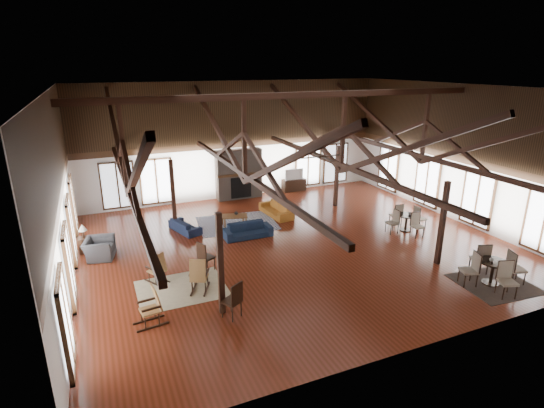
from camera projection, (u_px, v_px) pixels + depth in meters
name	position (u px, v px, depth m)	size (l,w,h in m)	color
floor	(294.00, 244.00, 16.79)	(16.00, 16.00, 0.00)	maroon
ceiling	(297.00, 88.00, 14.89)	(16.00, 14.00, 0.02)	black
wall_back	(236.00, 141.00, 21.94)	(16.00, 0.02, 6.00)	white
wall_front	(429.00, 239.00, 9.73)	(16.00, 0.02, 6.00)	white
wall_left	(59.00, 196.00, 12.86)	(0.02, 14.00, 6.00)	white
wall_right	(457.00, 154.00, 18.81)	(0.02, 14.00, 6.00)	white
roof_truss	(296.00, 144.00, 15.51)	(15.60, 14.07, 3.14)	black
post_grid	(295.00, 208.00, 16.30)	(8.16, 7.16, 3.05)	black
fireplace	(239.00, 174.00, 22.20)	(2.50, 0.69, 2.60)	brown
ceiling_fan	(321.00, 156.00, 14.92)	(1.60, 1.60, 0.75)	black
sofa_navy_front	(248.00, 230.00, 17.43)	(2.00, 0.78, 0.58)	black
sofa_navy_left	(185.00, 226.00, 18.03)	(0.67, 1.72, 0.50)	black
sofa_orange	(276.00, 209.00, 19.89)	(0.80, 2.04, 0.60)	#A05D1E
coffee_table	(234.00, 217.00, 18.70)	(1.27, 0.88, 0.44)	brown
vase	(236.00, 213.00, 18.77)	(0.18, 0.18, 0.18)	#B2B2B2
armchair	(99.00, 248.00, 15.55)	(0.98, 1.12, 0.73)	#2F2F31
side_table_lamp	(84.00, 242.00, 16.01)	(0.44, 0.44, 1.12)	black
rocking_chair_a	(158.00, 269.00, 13.74)	(0.77, 0.90, 1.03)	#966239
rocking_chair_b	(199.00, 276.00, 13.18)	(0.81, 1.00, 1.14)	#966239
rocking_chair_c	(153.00, 306.00, 11.56)	(0.93, 0.57, 1.13)	#966239
side_chair_a	(204.00, 255.00, 14.43)	(0.62, 0.62, 1.09)	black
side_chair_b	(234.00, 298.00, 11.75)	(0.64, 0.64, 1.11)	black
cafe_table_near	(493.00, 268.00, 13.65)	(2.15, 2.15, 1.10)	black
cafe_table_far	(406.00, 220.00, 18.05)	(1.90, 1.90, 0.99)	black
cup_near	(491.00, 260.00, 13.57)	(0.13, 0.13, 0.10)	#B2B2B2
cup_far	(410.00, 214.00, 17.94)	(0.14, 0.14, 0.11)	#B2B2B2
tv_console	(294.00, 185.00, 23.78)	(1.32, 0.49, 0.66)	black
television	(293.00, 174.00, 23.57)	(1.06, 0.14, 0.61)	#B2B2B2
rug_tan	(182.00, 289.00, 13.49)	(2.73, 2.15, 0.01)	tan
rug_navy	(237.00, 223.00, 19.01)	(3.39, 2.54, 0.01)	#181B43
rug_dark	(495.00, 284.00, 13.79)	(2.29, 2.08, 0.01)	black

